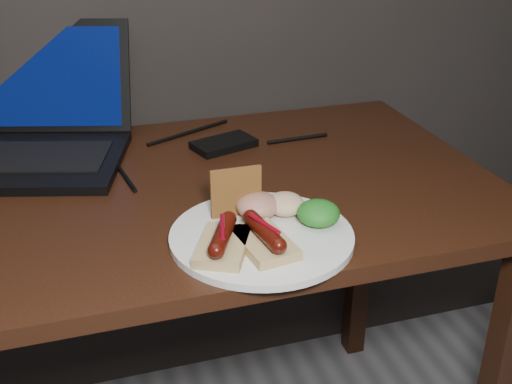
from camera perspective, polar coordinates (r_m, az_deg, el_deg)
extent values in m
cube|color=#35180D|center=(1.19, -11.83, -0.83)|extent=(1.40, 0.70, 0.03)
cube|color=#35180D|center=(1.79, 9.31, -4.57)|extent=(0.05, 0.05, 0.72)
cube|color=black|center=(1.35, -19.80, 2.59)|extent=(0.44, 0.37, 0.02)
cube|color=black|center=(1.35, -19.86, 2.99)|extent=(0.35, 0.24, 0.00)
cube|color=black|center=(1.48, -18.48, 9.76)|extent=(0.39, 0.19, 0.23)
cube|color=#09135B|center=(1.48, -18.48, 9.76)|extent=(0.35, 0.16, 0.20)
cube|color=black|center=(1.36, -2.88, 4.28)|extent=(0.15, 0.11, 0.02)
cylinder|color=black|center=(1.26, -11.79, 1.72)|extent=(0.03, 0.18, 0.01)
cylinder|color=black|center=(1.44, -6.01, 5.29)|extent=(0.20, 0.10, 0.01)
cylinder|color=black|center=(1.40, 3.71, 4.77)|extent=(0.14, 0.02, 0.01)
cylinder|color=silver|center=(1.01, 0.50, -3.96)|extent=(0.34, 0.34, 0.01)
cube|color=tan|center=(0.96, -2.95, -4.83)|extent=(0.11, 0.13, 0.02)
cylinder|color=#4A1204|center=(0.95, -2.98, -3.77)|extent=(0.06, 0.10, 0.02)
sphere|color=#4A1204|center=(0.91, -3.57, -5.24)|extent=(0.02, 0.02, 0.02)
sphere|color=#4A1204|center=(0.99, -2.43, -2.42)|extent=(0.03, 0.02, 0.02)
cylinder|color=#6A0510|center=(0.95, -2.99, -3.12)|extent=(0.03, 0.07, 0.01)
cube|color=tan|center=(0.97, 0.72, -4.55)|extent=(0.09, 0.12, 0.02)
cylinder|color=#4A1204|center=(0.96, 0.72, -3.49)|extent=(0.04, 0.10, 0.02)
sphere|color=#4A1204|center=(0.92, 2.03, -4.81)|extent=(0.03, 0.02, 0.02)
sphere|color=#4A1204|center=(1.00, -0.48, -2.27)|extent=(0.03, 0.02, 0.02)
cylinder|color=#6A0510|center=(0.95, 0.73, -2.84)|extent=(0.03, 0.07, 0.01)
cube|color=#965B29|center=(1.04, -1.79, 0.00)|extent=(0.09, 0.01, 0.08)
ellipsoid|color=#1B5511|center=(1.03, 5.57, -1.87)|extent=(0.07, 0.07, 0.04)
ellipsoid|color=maroon|center=(1.05, 0.16, -1.20)|extent=(0.07, 0.07, 0.04)
ellipsoid|color=beige|center=(1.06, 2.61, -1.06)|extent=(0.06, 0.06, 0.04)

